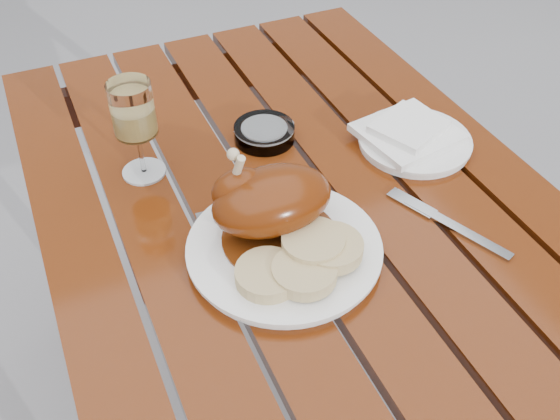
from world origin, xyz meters
The scene contains 10 objects.
table centered at (0.00, 0.00, 0.38)m, with size 0.80×1.20×0.75m, color #6B2A0C.
dinner_plate centered at (-0.07, -0.10, 0.76)m, with size 0.29×0.29×0.02m, color white.
roast_duck centered at (-0.08, -0.06, 0.82)m, with size 0.18×0.18×0.13m.
bread_dumplings centered at (-0.06, -0.15, 0.78)m, with size 0.19×0.13×0.03m.
wine_glass centered at (-0.21, 0.17, 0.84)m, with size 0.07×0.07×0.17m, color tan.
side_plate centered at (0.25, 0.05, 0.76)m, with size 0.20×0.20×0.02m, color white.
napkin centered at (0.24, 0.06, 0.77)m, with size 0.16×0.15×0.01m, color white.
ashtray centered at (0.01, 0.17, 0.76)m, with size 0.11×0.11×0.03m, color #B2B7BC.
fork centered at (-0.16, -0.09, 0.75)m, with size 0.02×0.20×0.01m, color gray.
knife centered at (0.19, -0.16, 0.75)m, with size 0.02×0.18×0.01m, color gray.
Camera 1 is at (-0.34, -0.68, 1.42)m, focal length 40.00 mm.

